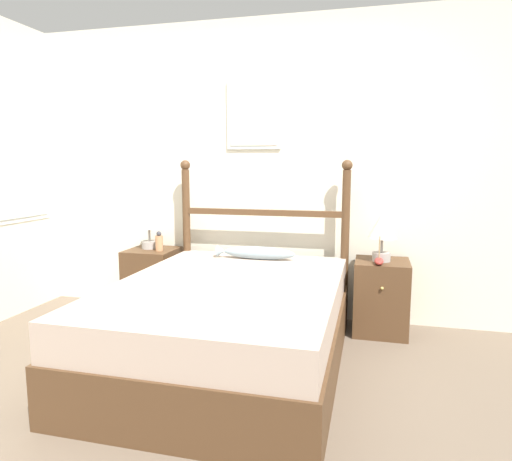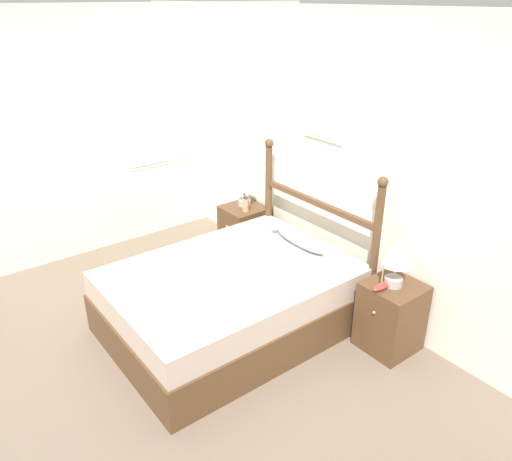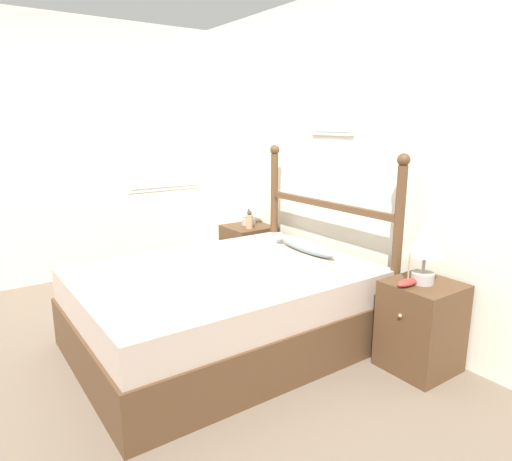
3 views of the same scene
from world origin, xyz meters
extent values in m
plane|color=brown|center=(0.00, 0.00, 0.00)|extent=(16.00, 16.00, 0.00)
cube|color=beige|center=(0.00, 1.73, 1.27)|extent=(6.40, 0.06, 2.55)
cube|color=#ADB7B2|center=(-0.07, 1.69, 1.75)|extent=(0.47, 0.02, 0.58)
cube|color=beige|center=(-0.07, 1.68, 1.75)|extent=(0.41, 0.01, 0.52)
cube|color=beige|center=(-2.13, 0.00, 1.27)|extent=(0.06, 6.40, 2.55)
cube|color=white|center=(-2.10, 1.14, 1.45)|extent=(0.01, 0.91, 1.26)
cube|color=silver|center=(-2.09, 1.14, 1.45)|extent=(0.01, 0.83, 1.18)
cube|color=#4C331E|center=(0.04, 0.59, 0.17)|extent=(1.45, 1.99, 0.34)
cube|color=tan|center=(0.04, 0.59, 0.46)|extent=(1.41, 1.95, 0.22)
cylinder|color=#4C331E|center=(-0.65, 1.56, 0.64)|extent=(0.07, 0.07, 1.29)
sphere|color=#4C331E|center=(-0.65, 1.56, 1.32)|extent=(0.09, 0.09, 0.09)
cylinder|color=#4C331E|center=(0.74, 1.56, 0.64)|extent=(0.07, 0.07, 1.29)
sphere|color=#4C331E|center=(0.74, 1.56, 1.32)|extent=(0.09, 0.09, 0.09)
cube|color=#4C331E|center=(0.04, 1.56, 0.93)|extent=(1.39, 0.05, 0.05)
cube|color=#4C331E|center=(-0.95, 1.46, 0.29)|extent=(0.42, 0.42, 0.58)
sphere|color=tan|center=(-0.95, 1.24, 0.42)|extent=(0.02, 0.02, 0.02)
cube|color=#4C331E|center=(1.03, 1.46, 0.29)|extent=(0.42, 0.42, 0.58)
sphere|color=tan|center=(1.03, 1.24, 0.42)|extent=(0.02, 0.02, 0.02)
cylinder|color=gray|center=(-0.98, 1.50, 0.62)|extent=(0.14, 0.14, 0.07)
cylinder|color=gray|center=(-0.98, 1.50, 0.71)|extent=(0.02, 0.02, 0.12)
cone|color=beige|center=(-0.98, 1.50, 0.86)|extent=(0.22, 0.22, 0.20)
cylinder|color=gray|center=(1.02, 1.45, 0.62)|extent=(0.14, 0.14, 0.07)
cylinder|color=gray|center=(1.02, 1.45, 0.71)|extent=(0.02, 0.02, 0.12)
cone|color=beige|center=(1.02, 1.45, 0.86)|extent=(0.22, 0.22, 0.20)
cylinder|color=tan|center=(-0.85, 1.41, 0.65)|extent=(0.07, 0.07, 0.13)
sphere|color=#333338|center=(-0.85, 1.41, 0.73)|extent=(0.04, 0.04, 0.04)
ellipsoid|color=maroon|center=(1.01, 1.33, 0.60)|extent=(0.07, 0.18, 0.05)
cylinder|color=#997F56|center=(1.01, 1.33, 0.71)|extent=(0.01, 0.01, 0.17)
ellipsoid|color=#8499A3|center=(0.07, 1.34, 0.62)|extent=(0.59, 0.11, 0.10)
cone|color=#8499A3|center=(-0.25, 1.34, 0.62)|extent=(0.07, 0.09, 0.09)
camera|label=1|loc=(0.94, -2.17, 1.33)|focal=32.00mm
camera|label=2|loc=(3.00, -1.41, 2.62)|focal=35.00mm
camera|label=3|loc=(2.64, -0.95, 1.56)|focal=32.00mm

